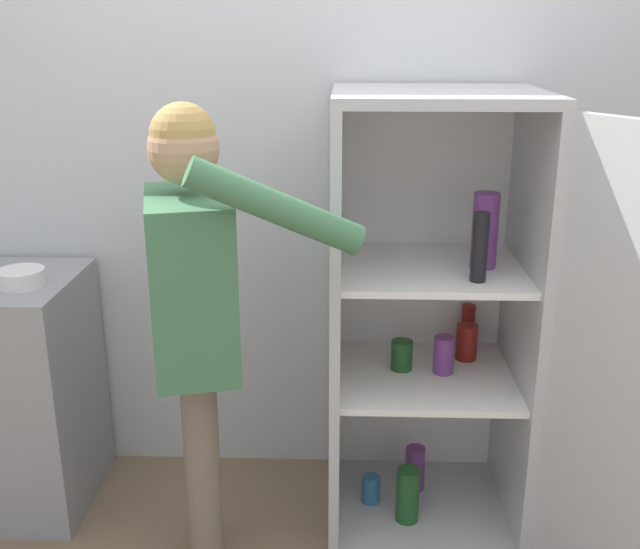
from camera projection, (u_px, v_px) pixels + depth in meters
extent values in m
cube|color=silver|center=(320.00, 166.00, 2.87)|extent=(7.00, 0.06, 2.55)
cube|color=#B7BABC|center=(419.00, 505.00, 2.90)|extent=(0.69, 0.64, 0.04)
cube|color=#B7BABC|center=(439.00, 96.00, 2.41)|extent=(0.69, 0.64, 0.04)
cube|color=white|center=(420.00, 291.00, 2.94)|extent=(0.69, 0.03, 1.52)
cube|color=#B7BABC|center=(336.00, 318.00, 2.67)|extent=(0.04, 0.64, 1.52)
cube|color=#B7BABC|center=(521.00, 320.00, 2.64)|extent=(0.03, 0.64, 1.52)
cube|color=white|center=(426.00, 376.00, 2.72)|extent=(0.62, 0.57, 0.02)
cube|color=white|center=(431.00, 268.00, 2.60)|extent=(0.62, 0.57, 0.02)
cylinder|color=#723884|center=(485.00, 231.00, 2.53)|extent=(0.09, 0.09, 0.26)
cylinder|color=maroon|center=(468.00, 326.00, 2.92)|extent=(0.05, 0.05, 0.17)
cylinder|color=#1E5123|center=(402.00, 355.00, 2.74)|extent=(0.08, 0.08, 0.11)
cylinder|color=#1E5123|center=(408.00, 495.00, 2.76)|extent=(0.08, 0.08, 0.21)
cylinder|color=#723884|center=(444.00, 355.00, 2.71)|extent=(0.08, 0.08, 0.14)
cylinder|color=maroon|center=(466.00, 342.00, 2.82)|extent=(0.08, 0.08, 0.14)
cylinder|color=#723884|center=(415.00, 468.00, 2.95)|extent=(0.08, 0.08, 0.18)
cylinder|color=black|center=(480.00, 247.00, 2.39)|extent=(0.05, 0.05, 0.23)
cylinder|color=teal|center=(371.00, 489.00, 2.88)|extent=(0.07, 0.07, 0.11)
cylinder|color=#726656|center=(200.00, 452.00, 2.58)|extent=(0.11, 0.11, 0.77)
cylinder|color=#726656|center=(204.00, 481.00, 2.42)|extent=(0.11, 0.11, 0.77)
cube|color=#3F724C|center=(191.00, 282.00, 2.30)|extent=(0.35, 0.49, 0.54)
sphere|color=tan|center=(184.00, 148.00, 2.17)|extent=(0.21, 0.21, 0.21)
sphere|color=#AD894C|center=(183.00, 136.00, 2.16)|extent=(0.19, 0.19, 0.19)
cylinder|color=#3F724C|center=(188.00, 266.00, 2.53)|extent=(0.09, 0.09, 0.51)
cylinder|color=#3F724C|center=(276.00, 207.00, 2.03)|extent=(0.51, 0.21, 0.30)
cube|color=gray|center=(11.00, 392.00, 2.85)|extent=(0.56, 0.55, 0.91)
cylinder|color=white|center=(21.00, 278.00, 2.63)|extent=(0.17, 0.17, 0.06)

